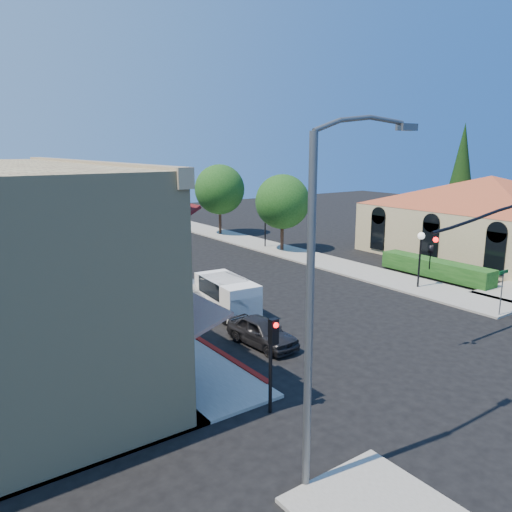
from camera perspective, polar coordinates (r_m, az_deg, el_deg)
ground at (r=21.92m, az=21.46°, el=-11.80°), size 120.00×120.00×0.00m
sidewalk_left at (r=39.40m, az=-22.34°, el=-1.20°), size 3.50×50.00×0.12m
sidewalk_right at (r=46.41m, az=-0.92°, el=1.67°), size 3.50×50.00×0.12m
curb_red_strip at (r=22.88m, az=-6.16°, el=-9.95°), size 0.25×10.00×0.06m
mission_building at (r=45.20m, az=25.02°, el=4.96°), size 30.12×30.12×6.40m
hedge at (r=35.91m, az=19.76°, el=-2.34°), size 1.40×8.00×1.10m
conifer_far at (r=53.47m, az=22.43°, el=8.97°), size 3.20×3.20×11.00m
street_tree_a at (r=41.86m, az=3.04°, el=6.21°), size 4.56×4.56×6.48m
street_tree_b at (r=50.00m, az=-4.18°, el=7.59°), size 4.94×4.94×7.02m
signal_mast_arm at (r=26.38m, az=26.44°, el=1.08°), size 8.01×0.39×6.00m
secondary_signal at (r=16.32m, az=1.87°, el=-10.48°), size 0.28×0.42×3.32m
cobra_streetlight at (r=12.18m, az=7.43°, el=-3.86°), size 3.60×0.25×9.31m
street_name_sign at (r=28.62m, az=26.32°, el=-3.02°), size 0.80×0.06×2.50m
lamppost_left_near at (r=21.29m, az=-10.08°, el=-3.98°), size 0.44×0.44×3.57m
lamppost_left_far at (r=34.17m, az=-20.32°, el=1.60°), size 0.44×0.44×3.57m
lamppost_right_near at (r=32.20m, az=18.30°, el=1.13°), size 0.44×0.44×3.57m
lamppost_right_far at (r=43.43m, az=1.06°, el=4.51°), size 0.44×0.44×3.57m
white_van at (r=26.35m, az=-3.29°, el=-4.34°), size 2.24×4.42×1.89m
parked_car_a at (r=22.38m, az=0.70°, el=-8.63°), size 1.78×3.85×1.28m
parked_car_b at (r=28.05m, az=-8.07°, el=-4.29°), size 1.69×4.21×1.36m
parked_car_c at (r=35.25m, az=-14.04°, el=-1.29°), size 1.91×4.04×1.14m
parked_car_d at (r=39.39m, az=-16.49°, el=0.06°), size 2.27×4.58×1.25m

